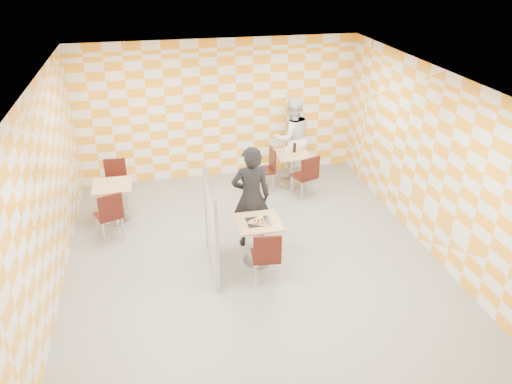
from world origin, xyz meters
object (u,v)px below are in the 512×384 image
chair_second_front (307,173)px  chair_second_side (268,166)px  second_table (292,164)px  chair_empty_near (110,212)px  partition (211,226)px  main_table (258,234)px  chair_empty_far (116,179)px  sport_bottle (286,149)px  empty_table (114,196)px  man_dark (251,197)px  man_white (292,138)px  soda_bottle (295,148)px  chair_main_front (266,254)px

chair_second_front → chair_second_side: 0.88m
second_table → chair_second_front: chair_second_front is taller
chair_empty_near → partition: bearing=-37.3°
main_table → chair_empty_far: 3.47m
partition → chair_second_front: bearing=43.0°
second_table → sport_bottle: size_ratio=3.75×
empty_table → sport_bottle: 3.63m
chair_empty_near → man_dark: size_ratio=0.51×
second_table → chair_second_side: (-0.55, -0.07, 0.04)m
empty_table → chair_second_side: chair_second_side is taller
chair_second_front → partition: size_ratio=0.60×
man_white → empty_table: bearing=10.1°
chair_empty_far → soda_bottle: 3.70m
partition → man_white: (2.19, 3.14, 0.12)m
second_table → man_white: bearing=75.2°
chair_second_front → partition: 3.04m
chair_main_front → soda_bottle: 3.62m
chair_main_front → chair_second_side: bearing=76.4°
man_dark → chair_empty_near: bearing=-12.8°
partition → sport_bottle: size_ratio=7.75×
sport_bottle → man_white: bearing=59.4°
main_table → sport_bottle: size_ratio=3.75×
second_table → sport_bottle: (-0.12, 0.06, 0.33)m
empty_table → chair_second_side: 3.17m
man_dark → sport_bottle: man_dark is taller
chair_main_front → chair_second_front: size_ratio=1.00×
main_table → partition: (-0.76, -0.04, 0.28)m
chair_second_front → man_dark: (-1.46, -1.47, 0.36)m
chair_empty_far → man_white: bearing=7.8°
second_table → chair_second_front: 0.62m
chair_empty_near → man_white: (3.80, 1.91, 0.37)m
second_table → chair_empty_near: 3.95m
main_table → empty_table: size_ratio=1.00×
chair_empty_far → sport_bottle: sport_bottle is taller
empty_table → chair_second_front: 3.80m
chair_main_front → partition: 0.98m
chair_empty_far → man_white: man_white is taller
second_table → sport_bottle: 0.36m
chair_empty_near → partition: (1.61, -1.23, 0.25)m
chair_second_front → man_dark: 2.10m
man_white → chair_main_front: bearing=61.0°
partition → man_white: man_white is taller
man_dark → soda_bottle: man_dark is taller
main_table → chair_second_side: 2.66m
chair_second_side → soda_bottle: size_ratio=4.02×
chair_main_front → soda_bottle: size_ratio=4.02×
main_table → chair_empty_far: size_ratio=0.81×
second_table → chair_empty_near: (-3.68, -1.44, 0.04)m
main_table → soda_bottle: bearing=63.0°
main_table → chair_second_front: size_ratio=0.81×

